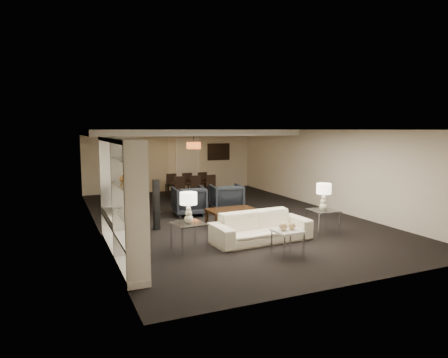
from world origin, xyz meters
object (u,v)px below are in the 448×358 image
(chair_fm, at_px, (186,184))
(floor_speaker, at_px, (156,205))
(vase_amber, at_px, (124,178))
(chair_nr, at_px, (213,187))
(armchair_left, at_px, (189,201))
(table_lamp_left, at_px, (189,208))
(floor_lamp, at_px, (143,179))
(television, at_px, (114,197))
(chair_fl, at_px, (171,184))
(side_table_right, at_px, (323,222))
(coffee_table, at_px, (231,217))
(dining_table, at_px, (191,190))
(chair_nl, at_px, (181,189))
(armchair_right, at_px, (226,198))
(table_lamp_right, at_px, (324,197))
(chair_fr, at_px, (200,183))
(side_table_left, at_px, (189,237))
(marble_table, at_px, (287,243))
(chair_nm, at_px, (197,188))
(sofa, at_px, (261,227))
(vase_blue, at_px, (130,210))
(pendant_light, at_px, (194,146))

(chair_fm, bearing_deg, floor_speaker, 64.46)
(vase_amber, distance_m, chair_nr, 7.36)
(armchair_left, xyz_separation_m, table_lamp_left, (-1.10, -3.30, 0.48))
(armchair_left, relative_size, floor_lamp, 0.65)
(television, xyz_separation_m, chair_fl, (2.87, 5.76, -0.61))
(side_table_right, bearing_deg, coffee_table, 136.74)
(dining_table, xyz_separation_m, chair_nl, (-0.60, -0.65, 0.14))
(armchair_right, xyz_separation_m, side_table_right, (1.10, -3.30, -0.13))
(table_lamp_right, xyz_separation_m, floor_speaker, (-3.60, 1.96, -0.27))
(chair_fr, bearing_deg, floor_lamp, -3.38)
(side_table_left, distance_m, chair_nr, 6.17)
(marble_table, xyz_separation_m, dining_table, (0.44, 7.27, 0.03))
(table_lamp_right, relative_size, chair_fr, 0.74)
(dining_table, height_order, chair_nr, chair_nr)
(chair_nr, xyz_separation_m, chair_fm, (-0.60, 1.30, 0.00))
(coffee_table, height_order, chair_fr, chair_fr)
(side_table_left, relative_size, table_lamp_left, 0.97)
(chair_nm, bearing_deg, marble_table, -88.86)
(armchair_right, height_order, chair_nl, chair_nl)
(side_table_left, bearing_deg, marble_table, -32.91)
(sofa, bearing_deg, television, 157.43)
(coffee_table, bearing_deg, table_lamp_right, -43.26)
(side_table_left, height_order, floor_lamp, floor_lamp)
(armchair_left, xyz_separation_m, chair_nl, (0.44, 2.22, 0.01))
(coffee_table, relative_size, television, 1.22)
(table_lamp_right, bearing_deg, side_table_right, 0.00)
(sofa, distance_m, chair_fm, 6.84)
(television, height_order, dining_table, television)
(marble_table, height_order, chair_fl, chair_fl)
(armchair_left, relative_size, chair_nl, 1.07)
(coffee_table, bearing_deg, television, -169.95)
(coffee_table, xyz_separation_m, chair_nr, (1.04, 3.92, 0.21))
(table_lamp_right, height_order, vase_blue, table_lamp_right)
(chair_nl, distance_m, floor_lamp, 1.60)
(chair_nm, relative_size, chair_fm, 1.00)
(vase_blue, distance_m, floor_speaker, 3.19)
(dining_table, relative_size, chair_nl, 1.92)
(chair_fl, bearing_deg, coffee_table, 96.68)
(dining_table, bearing_deg, sofa, -99.77)
(side_table_left, xyz_separation_m, floor_lamp, (0.48, 6.69, 0.42))
(chair_nm, bearing_deg, table_lamp_right, -72.21)
(marble_table, bearing_deg, sofa, 90.00)
(coffee_table, relative_size, chair_nm, 1.44)
(pendant_light, height_order, chair_nm, pendant_light)
(coffee_table, height_order, armchair_left, armchair_left)
(pendant_light, relative_size, side_table_right, 0.84)
(television, bearing_deg, chair_nr, -42.38)
(sofa, xyz_separation_m, chair_nl, (-0.16, 5.52, 0.10))
(armchair_right, xyz_separation_m, chair_nr, (0.44, 2.22, 0.01))
(armchair_left, distance_m, chair_nl, 2.27)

